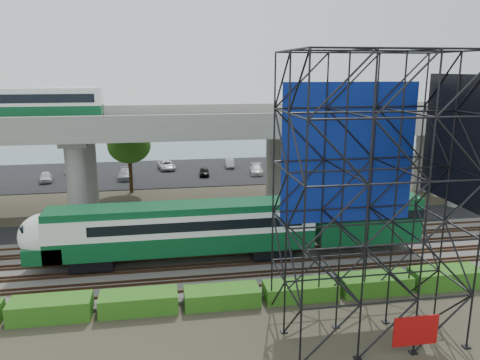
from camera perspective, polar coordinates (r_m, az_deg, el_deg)
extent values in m
plane|color=#474233|center=(33.58, -4.91, -11.53)|extent=(140.00, 140.00, 0.00)
cube|color=slate|center=(35.36, -5.18, -10.02)|extent=(90.00, 12.00, 0.20)
cube|color=black|center=(43.30, -6.08, -5.66)|extent=(90.00, 5.00, 0.08)
cube|color=black|center=(65.94, -7.39, 0.97)|extent=(90.00, 18.00, 0.08)
cube|color=#476775|center=(87.55, -7.99, 4.01)|extent=(140.00, 40.00, 0.03)
cube|color=#472D1E|center=(31.02, -4.48, -13.16)|extent=(90.00, 0.08, 0.16)
cube|color=#472D1E|center=(32.31, -4.72, -12.03)|extent=(90.00, 0.08, 0.16)
cube|color=#472D1E|center=(32.81, -4.81, -11.61)|extent=(90.00, 0.08, 0.16)
cube|color=#472D1E|center=(34.12, -5.02, -10.59)|extent=(90.00, 0.08, 0.16)
cube|color=#472D1E|center=(34.63, -5.10, -10.22)|extent=(90.00, 0.08, 0.16)
cube|color=#472D1E|center=(35.95, -5.28, -9.31)|extent=(90.00, 0.08, 0.16)
cube|color=#472D1E|center=(36.47, -5.35, -8.97)|extent=(90.00, 0.08, 0.16)
cube|color=#472D1E|center=(37.80, -5.52, -8.15)|extent=(90.00, 0.08, 0.16)
cube|color=#472D1E|center=(38.32, -5.58, -7.84)|extent=(90.00, 0.08, 0.16)
cube|color=#472D1E|center=(39.67, -5.73, -7.10)|extent=(90.00, 0.08, 0.16)
cube|color=black|center=(35.40, -17.57, -9.36)|extent=(3.00, 2.20, 0.90)
cube|color=black|center=(35.87, 3.68, -8.42)|extent=(3.00, 2.20, 0.90)
cube|color=#094522|center=(34.61, -6.91, -7.28)|extent=(19.00, 3.00, 1.40)
cube|color=silver|center=(34.13, -6.98, -5.00)|extent=(19.00, 3.00, 1.50)
cube|color=#094522|center=(33.83, -7.03, -3.39)|extent=(19.00, 2.60, 0.50)
cube|color=black|center=(34.17, -5.30, -4.85)|extent=(15.00, 3.06, 0.70)
ellipsoid|color=silver|center=(35.26, -22.66, -6.31)|extent=(3.60, 3.00, 3.20)
cube|color=#094522|center=(35.61, -22.51, -7.91)|extent=(2.60, 3.00, 1.10)
cube|color=black|center=(35.37, -24.47, -5.57)|extent=(0.48, 2.00, 1.09)
cube|color=#094522|center=(37.50, 14.99, -4.39)|extent=(8.00, 3.00, 3.40)
cube|color=#9E9B93|center=(46.76, -6.77, 6.53)|extent=(80.00, 12.00, 1.20)
cube|color=#9E9B93|center=(40.93, -6.39, 7.19)|extent=(80.00, 0.50, 1.10)
cube|color=#9E9B93|center=(52.36, -7.14, 8.52)|extent=(80.00, 0.50, 1.10)
cylinder|color=#9E9B93|center=(44.73, -19.26, -0.44)|extent=(1.80, 1.80, 8.00)
cylinder|color=#9E9B93|center=(51.48, -18.02, 1.40)|extent=(1.80, 1.80, 8.00)
cube|color=#9E9B93|center=(47.45, -18.93, 4.90)|extent=(2.40, 9.00, 0.60)
cylinder|color=#9E9B93|center=(45.74, 6.23, 0.54)|extent=(1.80, 1.80, 8.00)
cylinder|color=#9E9B93|center=(52.36, 4.16, 2.22)|extent=(1.80, 1.80, 8.00)
cube|color=#9E9B93|center=(48.40, 5.22, 5.73)|extent=(2.40, 9.00, 0.60)
cylinder|color=#9E9B93|center=(53.46, 25.15, 1.21)|extent=(1.80, 1.80, 8.00)
cylinder|color=#9E9B93|center=(59.22, 21.36, 2.64)|extent=(1.80, 1.80, 8.00)
cube|color=#9E9B93|center=(55.76, 23.51, 5.69)|extent=(2.40, 9.00, 0.60)
cube|color=black|center=(47.99, -23.53, 6.83)|extent=(12.00, 2.50, 0.70)
cube|color=#094522|center=(47.92, -23.62, 7.78)|extent=(12.00, 2.50, 0.90)
cube|color=silver|center=(47.85, -23.75, 9.09)|extent=(12.00, 2.50, 1.30)
cube|color=black|center=(47.84, -23.75, 9.15)|extent=(11.00, 2.56, 0.80)
cube|color=silver|center=(47.81, -23.84, 10.04)|extent=(12.00, 2.40, 0.30)
cube|color=navy|center=(28.02, 13.12, 3.13)|extent=(8.10, 0.08, 8.25)
cube|color=black|center=(27.34, 24.59, 4.56)|extent=(0.06, 5.40, 6.75)
cube|color=#A30C0B|center=(26.23, 20.62, -16.82)|extent=(2.40, 0.08, 1.60)
cube|color=black|center=(28.54, 14.52, -16.65)|extent=(9.36, 6.36, 0.08)
cube|color=#2D6316|center=(30.14, -22.07, -14.33)|extent=(4.60, 1.80, 1.20)
cube|color=#2D6316|center=(29.44, -12.23, -14.33)|extent=(4.60, 1.80, 1.15)
cube|color=#2D6316|center=(29.60, -2.22, -13.99)|extent=(4.60, 1.80, 1.03)
cube|color=#2D6316|center=(30.57, 7.37, -13.18)|extent=(4.60, 1.80, 1.01)
cube|color=#2D6316|center=(32.26, 16.10, -12.03)|extent=(4.60, 1.80, 1.12)
cube|color=#2D6316|center=(34.60, 23.73, -10.81)|extent=(4.60, 1.80, 1.20)
cylinder|color=#382314|center=(47.34, 10.85, -1.18)|extent=(0.44, 0.44, 4.80)
ellipsoid|color=#2D6316|center=(46.65, 11.02, 2.63)|extent=(4.94, 4.94, 4.18)
cylinder|color=#382314|center=(55.75, -13.20, 0.91)|extent=(0.44, 0.44, 4.80)
ellipsoid|color=#2D6316|center=(55.17, -13.37, 4.16)|extent=(4.94, 4.94, 4.18)
imported|color=silver|center=(64.55, -22.61, 0.35)|extent=(2.10, 3.76, 1.21)
imported|color=#AAAAB1|center=(68.85, -19.76, 1.36)|extent=(1.41, 3.71, 1.21)
imported|color=#999CA0|center=(63.02, -13.83, 0.73)|extent=(1.87, 4.42, 1.27)
imported|color=silver|center=(67.73, -8.97, 1.81)|extent=(2.74, 4.66, 1.22)
imported|color=black|center=(63.08, -4.40, 1.02)|extent=(1.53, 3.28, 1.09)
imported|color=#A0A1A8|center=(68.42, -1.24, 2.06)|extent=(1.61, 3.63, 1.16)
imported|color=silver|center=(64.10, 2.03, 1.29)|extent=(2.25, 4.29, 1.19)
imported|color=#BABCC2|center=(69.92, 4.95, 2.23)|extent=(1.99, 4.01, 1.09)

